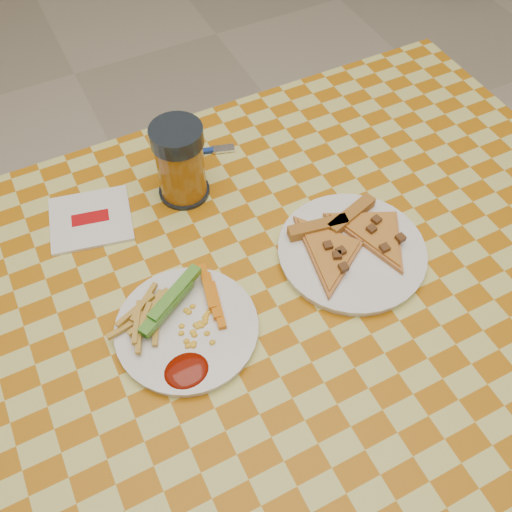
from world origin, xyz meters
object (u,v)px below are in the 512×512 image
object	(u,v)px
plate_right	(352,252)
drink_glass	(180,163)
table	(266,313)
plate_left	(187,329)

from	to	relation	value
plate_right	drink_glass	world-z (taller)	drink_glass
table	plate_left	distance (m)	0.16
table	plate_right	distance (m)	0.17
table	drink_glass	world-z (taller)	drink_glass
plate_right	drink_glass	bearing A→B (deg)	127.27
table	plate_left	xyz separation A→B (m)	(-0.14, -0.01, 0.08)
table	drink_glass	distance (m)	0.29
table	plate_left	bearing A→B (deg)	-174.61
table	plate_right	world-z (taller)	plate_right
plate_left	drink_glass	distance (m)	0.29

